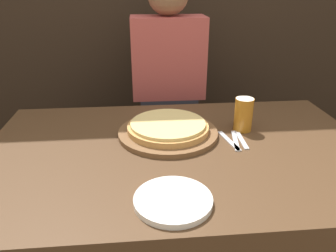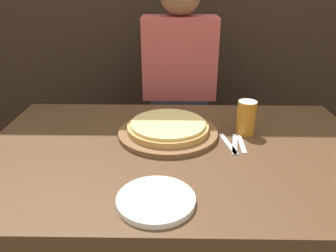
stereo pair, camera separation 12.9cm
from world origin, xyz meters
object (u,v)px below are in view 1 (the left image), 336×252
at_px(spoon, 242,140).
at_px(fork, 229,141).
at_px(beer_glass, 244,113).
at_px(diner_person, 168,101).
at_px(pizza_on_board, 168,130).
at_px(dinner_plate, 173,200).
at_px(dinner_knife, 235,141).

bearing_deg(spoon, fork, 180.00).
height_order(beer_glass, spoon, beer_glass).
bearing_deg(beer_glass, diner_person, 115.83).
bearing_deg(fork, diner_person, 105.60).
bearing_deg(diner_person, pizza_on_board, -95.35).
bearing_deg(dinner_plate, spoon, 49.51).
relative_size(dinner_knife, diner_person, 0.13).
distance_m(beer_glass, fork, 0.15).
height_order(fork, diner_person, diner_person).
bearing_deg(beer_glass, dinner_plate, -126.31).
bearing_deg(pizza_on_board, diner_person, 84.65).
xyz_separation_m(pizza_on_board, fork, (0.23, -0.08, -0.02)).
height_order(dinner_plate, fork, dinner_plate).
relative_size(beer_glass, spoon, 0.94).
xyz_separation_m(pizza_on_board, diner_person, (0.05, 0.56, -0.08)).
relative_size(fork, diner_person, 0.13).
xyz_separation_m(beer_glass, dinner_plate, (-0.34, -0.46, -0.07)).
distance_m(pizza_on_board, fork, 0.24).
bearing_deg(dinner_plate, diner_person, 85.49).
xyz_separation_m(fork, diner_person, (-0.18, 0.63, -0.06)).
bearing_deg(pizza_on_board, dinner_knife, -16.99).
relative_size(pizza_on_board, dinner_knife, 2.32).
height_order(pizza_on_board, dinner_plate, pizza_on_board).
relative_size(pizza_on_board, fork, 2.32).
distance_m(fork, diner_person, 0.66).
distance_m(pizza_on_board, spoon, 0.29).
relative_size(fork, spoon, 1.17).
distance_m(pizza_on_board, dinner_knife, 0.27).
height_order(fork, dinner_knife, same).
relative_size(dinner_plate, diner_person, 0.17).
bearing_deg(fork, dinner_knife, 0.00).
height_order(pizza_on_board, dinner_knife, pizza_on_board).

